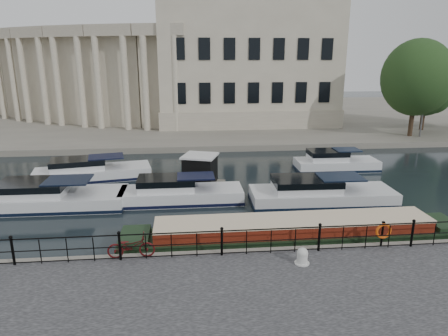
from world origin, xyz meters
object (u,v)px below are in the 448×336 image
at_px(bicycle, 131,246).
at_px(mooring_bollard, 302,256).
at_px(life_ring_post, 383,231).
at_px(narrowboat, 293,236).
at_px(harbour_hut, 200,172).

bearing_deg(bicycle, mooring_bollard, -100.71).
height_order(life_ring_post, narrowboat, life_ring_post).
distance_m(mooring_bollard, life_ring_post, 3.91).
distance_m(life_ring_post, narrowboat, 3.87).
bearing_deg(bicycle, harbour_hut, -17.68).
bearing_deg(mooring_bollard, harbour_hut, 106.51).
xyz_separation_m(narrowboat, harbour_hut, (-3.90, 8.84, 0.59)).
distance_m(bicycle, harbour_hut, 11.03).
relative_size(bicycle, harbour_hut, 0.54).
bearing_deg(harbour_hut, bicycle, -88.17).
relative_size(life_ring_post, narrowboat, 0.07).
xyz_separation_m(mooring_bollard, narrowboat, (0.43, 2.85, -0.49)).
bearing_deg(harbour_hut, mooring_bollard, -55.09).
distance_m(narrowboat, harbour_hut, 9.68).
xyz_separation_m(mooring_bollard, life_ring_post, (3.74, 1.05, 0.39)).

